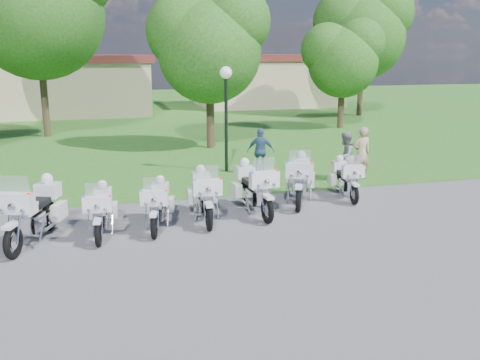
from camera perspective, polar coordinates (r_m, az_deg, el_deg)
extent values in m
plane|color=#5A5A5F|center=(13.37, -2.80, -5.39)|extent=(100.00, 100.00, 0.00)
cube|color=#326520|center=(39.70, -11.17, 7.03)|extent=(100.00, 48.00, 0.01)
torus|color=black|center=(12.48, -23.05, -6.13)|extent=(0.38, 0.75, 0.74)
torus|color=black|center=(14.09, -19.65, -3.63)|extent=(0.38, 0.75, 0.74)
cube|color=white|center=(12.34, -23.26, -4.47)|extent=(0.35, 0.53, 0.08)
cube|color=white|center=(12.47, -22.86, -2.29)|extent=(0.84, 0.51, 0.44)
cube|color=silver|center=(12.43, -22.89, -0.49)|extent=(0.63, 0.33, 0.42)
sphere|color=red|center=(12.20, -21.60, -1.48)|extent=(0.10, 0.10, 0.10)
cube|color=silver|center=(13.25, -21.25, -4.23)|extent=(0.56, 0.71, 0.38)
cube|color=white|center=(12.92, -21.89, -2.95)|extent=(0.52, 0.66, 0.24)
cube|color=black|center=(13.44, -20.80, -2.33)|extent=(0.58, 0.77, 0.13)
cube|color=white|center=(13.76, -18.71, -3.14)|extent=(0.37, 0.61, 0.40)
cube|color=white|center=(14.03, -21.22, -3.04)|extent=(0.37, 0.61, 0.40)
cube|color=white|center=(13.95, -19.81, -1.03)|extent=(0.65, 0.59, 0.35)
sphere|color=white|center=(13.88, -19.90, 0.12)|extent=(0.29, 0.29, 0.29)
torus|color=black|center=(12.60, -14.89, -5.61)|extent=(0.18, 0.62, 0.61)
torus|color=black|center=(14.06, -14.31, -3.57)|extent=(0.18, 0.62, 0.61)
cube|color=white|center=(12.48, -14.98, -4.26)|extent=(0.20, 0.41, 0.06)
cube|color=white|center=(12.61, -14.98, -2.49)|extent=(0.67, 0.28, 0.36)
cube|color=silver|center=(12.58, -15.04, -1.03)|extent=(0.52, 0.16, 0.34)
sphere|color=red|center=(12.48, -13.73, -1.76)|extent=(0.08, 0.08, 0.08)
sphere|color=#1426E5|center=(12.54, -16.37, -1.85)|extent=(0.08, 0.08, 0.08)
cube|color=silver|center=(13.31, -14.60, -4.06)|extent=(0.36, 0.54, 0.31)
cube|color=white|center=(13.01, -14.77, -3.02)|extent=(0.34, 0.50, 0.20)
cube|color=black|center=(13.49, -14.58, -2.50)|extent=(0.36, 0.59, 0.11)
cube|color=white|center=(13.86, -13.27, -3.09)|extent=(0.21, 0.49, 0.33)
cube|color=white|center=(13.92, -15.51, -3.16)|extent=(0.21, 0.49, 0.33)
cube|color=white|center=(13.94, -14.42, -1.43)|extent=(0.47, 0.41, 0.29)
sphere|color=white|center=(13.89, -14.48, -0.49)|extent=(0.24, 0.24, 0.24)
torus|color=black|center=(12.84, -9.14, -4.95)|extent=(0.25, 0.62, 0.61)
torus|color=black|center=(14.30, -8.42, -3.00)|extent=(0.25, 0.62, 0.61)
cube|color=white|center=(12.73, -9.20, -3.62)|extent=(0.25, 0.43, 0.06)
cube|color=white|center=(12.85, -9.14, -1.90)|extent=(0.68, 0.36, 0.36)
cube|color=silver|center=(12.82, -9.17, -0.46)|extent=(0.52, 0.22, 0.34)
sphere|color=red|center=(12.72, -7.90, -1.21)|extent=(0.08, 0.08, 0.08)
sphere|color=#1426E5|center=(12.79, -10.49, -1.22)|extent=(0.08, 0.08, 0.08)
cube|color=silver|center=(13.55, -8.77, -3.46)|extent=(0.41, 0.56, 0.31)
cube|color=white|center=(13.26, -8.92, -2.42)|extent=(0.39, 0.52, 0.20)
cube|color=black|center=(13.73, -8.69, -1.94)|extent=(0.42, 0.62, 0.11)
cube|color=white|center=(14.10, -7.40, -2.55)|extent=(0.26, 0.50, 0.33)
cube|color=white|center=(14.16, -9.60, -2.56)|extent=(0.26, 0.50, 0.33)
cube|color=white|center=(14.18, -8.49, -0.89)|extent=(0.50, 0.45, 0.29)
sphere|color=white|center=(14.13, -8.52, 0.03)|extent=(0.24, 0.24, 0.24)
torus|color=black|center=(13.25, -3.32, -4.06)|extent=(0.18, 0.68, 0.67)
torus|color=black|center=(14.88, -4.14, -2.09)|extent=(0.18, 0.68, 0.67)
cube|color=white|center=(13.13, -3.33, -2.62)|extent=(0.22, 0.46, 0.07)
cube|color=white|center=(13.27, -3.49, -0.78)|extent=(0.74, 0.30, 0.40)
cube|color=silver|center=(13.25, -3.54, 0.76)|extent=(0.57, 0.17, 0.38)
sphere|color=red|center=(13.21, -2.08, 0.03)|extent=(0.09, 0.09, 0.09)
sphere|color=#1426E5|center=(13.13, -4.86, -0.09)|extent=(0.09, 0.09, 0.09)
cube|color=silver|center=(14.05, -3.77, -2.52)|extent=(0.39, 0.59, 0.34)
cube|color=white|center=(13.72, -3.68, -1.39)|extent=(0.36, 0.55, 0.22)
cube|color=black|center=(14.25, -3.94, -0.91)|extent=(0.39, 0.65, 0.12)
cube|color=white|center=(14.72, -2.92, -1.55)|extent=(0.22, 0.54, 0.36)
cube|color=white|center=(14.66, -5.26, -1.66)|extent=(0.22, 0.54, 0.36)
cube|color=white|center=(14.76, -4.20, 0.16)|extent=(0.51, 0.44, 0.32)
sphere|color=white|center=(14.70, -4.21, 1.15)|extent=(0.26, 0.26, 0.26)
torus|color=black|center=(13.81, 2.94, -3.25)|extent=(0.18, 0.72, 0.71)
torus|color=black|center=(15.44, 0.52, -1.42)|extent=(0.18, 0.72, 0.71)
cube|color=white|center=(13.69, 2.99, -1.79)|extent=(0.22, 0.48, 0.07)
cube|color=white|center=(13.83, 2.61, 0.06)|extent=(0.78, 0.30, 0.42)
cube|color=silver|center=(13.80, 2.53, 1.61)|extent=(0.60, 0.16, 0.40)
sphere|color=red|center=(13.85, 4.02, 0.91)|extent=(0.10, 0.10, 0.10)
sphere|color=#1426E5|center=(13.61, 1.38, 0.72)|extent=(0.10, 0.10, 0.10)
cube|color=silver|center=(14.60, 1.64, -1.78)|extent=(0.39, 0.61, 0.36)
cube|color=white|center=(14.28, 1.99, -0.60)|extent=(0.37, 0.57, 0.23)
cube|color=black|center=(14.80, 1.23, -0.17)|extent=(0.40, 0.68, 0.13)
cube|color=white|center=(15.35, 1.84, -0.82)|extent=(0.22, 0.56, 0.38)
cube|color=white|center=(15.15, -0.42, -1.00)|extent=(0.22, 0.56, 0.38)
cube|color=white|center=(15.32, 0.49, 0.87)|extent=(0.53, 0.45, 0.34)
sphere|color=white|center=(15.26, 0.49, 1.88)|extent=(0.28, 0.28, 0.28)
torus|color=black|center=(14.86, 6.26, -2.09)|extent=(0.41, 0.71, 0.72)
torus|color=black|center=(16.61, 6.50, -0.42)|extent=(0.41, 0.71, 0.72)
cube|color=white|center=(14.74, 6.29, -0.71)|extent=(0.36, 0.51, 0.07)
cube|color=white|center=(14.91, 6.37, 1.01)|extent=(0.81, 0.54, 0.43)
cube|color=silver|center=(14.89, 6.42, 2.47)|extent=(0.60, 0.36, 0.40)
sphere|color=red|center=(14.80, 7.70, 1.68)|extent=(0.10, 0.10, 0.10)
sphere|color=#1426E5|center=(14.82, 5.06, 1.77)|extent=(0.10, 0.10, 0.10)
cube|color=silver|center=(15.72, 6.40, -0.73)|extent=(0.57, 0.69, 0.36)
cube|color=white|center=(15.38, 6.40, 0.38)|extent=(0.53, 0.65, 0.23)
cube|color=black|center=(15.95, 6.48, 0.77)|extent=(0.60, 0.75, 0.13)
cube|color=white|center=(16.41, 7.62, 0.03)|extent=(0.40, 0.59, 0.38)
cube|color=white|center=(16.42, 5.38, 0.10)|extent=(0.40, 0.59, 0.38)
cube|color=white|center=(16.50, 6.57, 1.73)|extent=(0.64, 0.60, 0.34)
sphere|color=white|center=(16.45, 6.59, 2.68)|extent=(0.28, 0.28, 0.28)
torus|color=black|center=(15.83, 12.10, -1.55)|extent=(0.20, 0.61, 0.60)
torus|color=black|center=(17.23, 10.50, -0.24)|extent=(0.20, 0.61, 0.60)
cube|color=white|center=(15.74, 12.18, -0.46)|extent=(0.22, 0.41, 0.06)
cube|color=white|center=(15.87, 11.98, 0.89)|extent=(0.67, 0.31, 0.36)
cube|color=silver|center=(15.86, 11.98, 2.04)|extent=(0.51, 0.18, 0.34)
sphere|color=red|center=(15.88, 13.05, 1.47)|extent=(0.08, 0.08, 0.08)
sphere|color=#1426E5|center=(15.70, 11.08, 1.43)|extent=(0.08, 0.08, 0.08)
cube|color=silver|center=(16.52, 11.27, -0.49)|extent=(0.37, 0.54, 0.30)
cube|color=white|center=(16.25, 11.55, 0.40)|extent=(0.35, 0.50, 0.20)
cube|color=black|center=(16.70, 11.03, 0.71)|extent=(0.38, 0.59, 0.11)
cube|color=white|center=(17.15, 11.51, 0.17)|extent=(0.23, 0.48, 0.32)
cube|color=white|center=(17.00, 9.79, 0.12)|extent=(0.23, 0.48, 0.32)
cube|color=white|center=(17.14, 10.55, 1.49)|extent=(0.48, 0.42, 0.29)
sphere|color=white|center=(17.09, 10.59, 2.26)|extent=(0.23, 0.23, 0.23)
cylinder|color=black|center=(19.61, -1.49, 5.89)|extent=(0.12, 0.12, 3.45)
sphere|color=white|center=(19.45, -1.52, 11.39)|extent=(0.44, 0.44, 0.44)
cylinder|color=#38281C|center=(29.61, -20.17, 8.73)|extent=(0.36, 0.36, 4.54)
sphere|color=#1D4C15|center=(29.60, -20.81, 16.30)|extent=(6.60, 6.60, 6.60)
cylinder|color=#38281C|center=(24.61, -3.19, 7.12)|extent=(0.36, 0.36, 3.18)
sphere|color=#1D4C15|center=(24.46, -3.28, 13.53)|extent=(4.63, 4.63, 4.63)
sphere|color=#1D4C15|center=(24.64, -5.87, 15.50)|extent=(3.47, 3.47, 3.47)
sphere|color=#1D4C15|center=(24.46, -0.58, 16.60)|extent=(3.18, 3.18, 3.18)
cylinder|color=#38281C|center=(31.72, 10.73, 7.93)|extent=(0.36, 0.36, 2.72)
sphere|color=#1D4C15|center=(31.59, 10.92, 12.17)|extent=(3.96, 3.96, 3.96)
sphere|color=#1D4C15|center=(31.50, 9.27, 13.59)|extent=(2.97, 2.97, 2.97)
sphere|color=#1D4C15|center=(31.78, 12.76, 14.10)|extent=(2.72, 2.72, 2.72)
cylinder|color=#38281C|center=(38.24, 12.72, 9.62)|extent=(0.36, 0.36, 3.86)
sphere|color=#1D4C15|center=(38.17, 12.99, 14.61)|extent=(5.62, 5.62, 5.62)
sphere|color=#1D4C15|center=(38.06, 11.05, 16.30)|extent=(4.21, 4.21, 4.21)
sphere|color=#1D4C15|center=(38.56, 15.18, 16.83)|extent=(3.86, 3.86, 3.86)
cube|color=#C9B191|center=(40.59, -19.98, 9.17)|extent=(14.00, 8.00, 3.60)
cube|color=maroon|center=(40.51, -20.21, 12.05)|extent=(14.56, 8.32, 0.50)
cube|color=#C9B191|center=(44.58, 2.89, 10.27)|extent=(11.00, 7.00, 3.60)
cube|color=maroon|center=(44.51, 2.92, 12.90)|extent=(11.44, 7.28, 0.50)
imported|color=tan|center=(18.93, 12.82, 2.80)|extent=(0.69, 0.48, 1.83)
imported|color=gray|center=(18.60, 11.12, 2.46)|extent=(1.03, 1.01, 1.68)
imported|color=#365C82|center=(19.28, 2.22, 3.07)|extent=(1.05, 0.65, 1.67)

